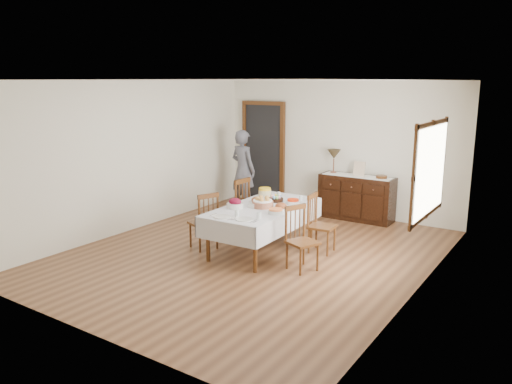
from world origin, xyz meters
The scene contains 26 objects.
ground centered at (0.00, 0.00, 0.00)m, with size 6.00×6.00×0.00m, color brown.
room_shell centered at (-0.15, 0.42, 1.64)m, with size 5.02×6.02×2.65m.
dining_table centered at (0.04, 0.24, 0.61)m, with size 1.08×2.06×0.70m.
chair_left_near centered at (-0.75, -0.22, 0.46)m, with size 0.49×0.49×0.91m.
chair_left_far centered at (-0.82, 0.73, 0.50)m, with size 0.44×0.44×0.98m.
chair_right_near centered at (0.91, -0.15, 0.46)m, with size 0.49×0.49×0.90m.
chair_right_far centered at (0.80, 0.66, 0.46)m, with size 0.41×0.41×0.91m.
sideboard centered at (0.55, 2.72, 0.42)m, with size 1.41×0.51×0.84m.
person centered at (-1.68, 2.15, 0.87)m, with size 0.55×0.35×1.75m, color #575864.
bread_basket centered at (0.06, 0.20, 0.77)m, with size 0.32×0.32×0.17m.
egg_basket centered at (0.02, 0.64, 0.74)m, with size 0.25×0.25×0.11m.
ham_platter_a centered at (-0.18, 0.40, 0.73)m, with size 0.27×0.27×0.11m.
ham_platter_b centered at (0.34, 0.27, 0.73)m, with size 0.27×0.27×0.11m.
beet_bowl centered at (-0.26, -0.08, 0.77)m, with size 0.25×0.25×0.15m.
carrot_bowl centered at (0.35, 0.62, 0.74)m, with size 0.23×0.23×0.08m.
pineapple_bowl centered at (-0.35, 0.89, 0.77)m, with size 0.21×0.21×0.13m.
casserole_dish centered at (0.43, -0.03, 0.74)m, with size 0.21×0.21×0.08m.
butter_dish centered at (-0.04, 0.09, 0.74)m, with size 0.14×0.09×0.07m.
setting_left centered at (-0.07, -0.55, 0.72)m, with size 0.42×0.31×0.10m.
setting_right centered at (0.26, -0.48, 0.72)m, with size 0.42×0.31×0.10m.
glass_far_a centered at (-0.09, 0.91, 0.74)m, with size 0.06×0.06×0.09m.
glass_far_b centered at (0.34, 0.89, 0.74)m, with size 0.06×0.06×0.09m.
runner centered at (0.57, 2.69, 0.85)m, with size 1.30×0.35×0.01m.
table_lamp centered at (0.05, 2.75, 1.20)m, with size 0.26×0.26×0.46m.
picture_frame centered at (0.59, 2.69, 0.98)m, with size 0.22×0.08×0.28m.
deco_bowl centered at (1.03, 2.70, 0.87)m, with size 0.20×0.20×0.06m.
Camera 1 is at (4.06, -6.02, 2.59)m, focal length 35.00 mm.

